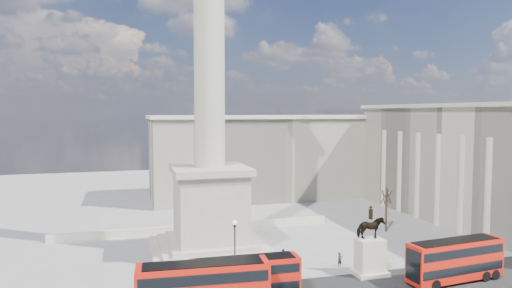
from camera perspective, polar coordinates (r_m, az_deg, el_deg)
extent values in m
plane|color=gray|center=(52.38, -4.67, -15.28)|extent=(180.00, 180.00, 0.00)
cube|color=#B0A593|center=(56.89, -5.70, -13.18)|extent=(14.00, 14.00, 1.00)
cube|color=#B0A593|center=(56.67, -5.70, -12.45)|extent=(12.00, 12.00, 0.50)
cube|color=#B0A593|center=(56.53, -5.71, -11.97)|extent=(10.00, 10.00, 0.50)
cube|color=#B0A593|center=(55.51, -5.74, -7.75)|extent=(8.00, 8.00, 8.00)
cube|color=#B0A593|center=(54.78, -5.77, -3.24)|extent=(9.00, 9.00, 0.80)
cylinder|color=#B7B097|center=(55.35, -5.90, 14.93)|extent=(3.60, 3.60, 34.00)
cube|color=beige|center=(67.32, -7.42, -10.42)|extent=(40.00, 0.60, 1.10)
cube|color=beige|center=(80.51, 26.86, -2.33)|extent=(18.00, 45.00, 18.00)
cube|color=beige|center=(80.08, 27.08, 4.30)|extent=(19.00, 46.00, 0.60)
cube|color=beige|center=(93.79, 2.45, -1.67)|extent=(50.00, 16.00, 16.00)
cube|color=beige|center=(93.33, 2.47, 3.41)|extent=(51.00, 17.00, 0.60)
cube|color=red|center=(40.89, -6.59, -17.35)|extent=(11.38, 3.35, 4.13)
cube|color=black|center=(40.50, -6.61, -15.91)|extent=(10.93, 3.38, 0.92)
cube|color=black|center=(40.17, -6.62, -14.57)|extent=(10.24, 3.01, 0.06)
cube|color=red|center=(43.43, -1.30, -16.39)|extent=(10.08, 2.69, 3.68)
cube|color=black|center=(43.66, -1.30, -17.20)|extent=(9.68, 2.74, 0.82)
cube|color=black|center=(43.10, -1.30, -15.18)|extent=(9.68, 2.74, 0.82)
cube|color=black|center=(42.81, -1.31, -14.05)|extent=(9.07, 2.42, 0.05)
cube|color=red|center=(52.00, 23.64, -13.09)|extent=(10.83, 3.37, 3.92)
cube|color=black|center=(52.20, 23.62, -13.83)|extent=(10.41, 3.39, 0.87)
cube|color=black|center=(51.70, 23.68, -11.99)|extent=(10.41, 3.39, 0.87)
cube|color=black|center=(51.46, 23.71, -10.97)|extent=(9.75, 3.03, 0.06)
cylinder|color=black|center=(50.23, 20.63, -15.75)|extent=(1.29, 2.63, 1.07)
cylinder|color=black|center=(54.59, 25.88, -14.28)|extent=(1.29, 2.63, 1.07)
cylinder|color=black|center=(55.50, 26.80, -14.01)|extent=(1.29, 2.63, 1.07)
cylinder|color=black|center=(50.20, -2.65, -15.87)|extent=(0.40, 0.40, 0.46)
cylinder|color=black|center=(49.41, -2.66, -13.13)|extent=(0.15, 0.15, 5.47)
cylinder|color=black|center=(48.69, -2.67, -10.15)|extent=(0.27, 0.27, 0.27)
sphere|color=silver|center=(48.61, -2.67, -9.79)|extent=(0.51, 0.51, 0.51)
cube|color=beige|center=(51.84, 14.03, -15.34)|extent=(3.52, 2.64, 0.44)
cube|color=beige|center=(51.30, 14.06, -13.53)|extent=(2.81, 1.93, 3.87)
imported|color=black|center=(50.45, 14.12, -10.15)|extent=(2.92, 1.56, 2.37)
cylinder|color=black|center=(50.11, 14.15, -8.50)|extent=(0.44, 0.44, 1.05)
sphere|color=black|center=(49.96, 14.17, -7.66)|extent=(0.32, 0.32, 0.32)
cylinder|color=#332319|center=(69.27, 15.97, -7.85)|extent=(0.30, 0.30, 6.46)
cylinder|color=#332319|center=(73.57, 23.70, -7.12)|extent=(0.30, 0.30, 7.02)
imported|color=black|center=(53.39, 10.43, -14.03)|extent=(0.68, 0.53, 1.64)
imported|color=black|center=(60.82, 22.01, -11.91)|extent=(1.10, 1.02, 1.82)
imported|color=black|center=(52.98, 3.43, -13.96)|extent=(0.91, 1.21, 1.91)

